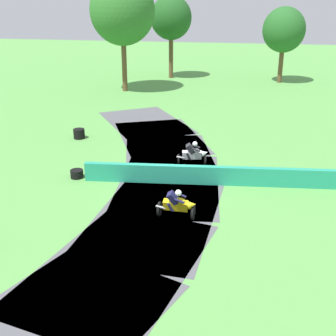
{
  "coord_description": "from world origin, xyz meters",
  "views": [
    {
      "loc": [
        3.15,
        -19.46,
        8.66
      ],
      "look_at": [
        -0.05,
        -0.37,
        0.9
      ],
      "focal_mm": 48.03,
      "sensor_mm": 36.0,
      "label": 1
    }
  ],
  "objects_px": {
    "motorcycle_lead_yellow": "(177,204)",
    "motorcycle_chase_white": "(193,154)",
    "traffic_cone": "(279,179)",
    "tire_stack_mid_b": "(79,134)",
    "tire_stack_mid_a": "(77,174)"
  },
  "relations": [
    {
      "from": "tire_stack_mid_a",
      "to": "tire_stack_mid_b",
      "type": "bearing_deg",
      "value": 108.89
    },
    {
      "from": "tire_stack_mid_b",
      "to": "traffic_cone",
      "type": "relative_size",
      "value": 1.57
    },
    {
      "from": "motorcycle_lead_yellow",
      "to": "tire_stack_mid_b",
      "type": "distance_m",
      "value": 12.0
    },
    {
      "from": "motorcycle_chase_white",
      "to": "tire_stack_mid_b",
      "type": "distance_m",
      "value": 8.24
    },
    {
      "from": "tire_stack_mid_a",
      "to": "motorcycle_lead_yellow",
      "type": "bearing_deg",
      "value": -31.5
    },
    {
      "from": "motorcycle_chase_white",
      "to": "tire_stack_mid_a",
      "type": "distance_m",
      "value": 6.04
    },
    {
      "from": "traffic_cone",
      "to": "motorcycle_chase_white",
      "type": "bearing_deg",
      "value": 159.45
    },
    {
      "from": "tire_stack_mid_a",
      "to": "tire_stack_mid_b",
      "type": "height_order",
      "value": "tire_stack_mid_b"
    },
    {
      "from": "motorcycle_chase_white",
      "to": "traffic_cone",
      "type": "relative_size",
      "value": 3.84
    },
    {
      "from": "motorcycle_lead_yellow",
      "to": "tire_stack_mid_a",
      "type": "distance_m",
      "value": 6.45
    },
    {
      "from": "motorcycle_lead_yellow",
      "to": "tire_stack_mid_b",
      "type": "relative_size",
      "value": 2.45
    },
    {
      "from": "motorcycle_chase_white",
      "to": "tire_stack_mid_b",
      "type": "height_order",
      "value": "motorcycle_chase_white"
    },
    {
      "from": "motorcycle_chase_white",
      "to": "tire_stack_mid_b",
      "type": "bearing_deg",
      "value": 155.51
    },
    {
      "from": "motorcycle_lead_yellow",
      "to": "motorcycle_chase_white",
      "type": "bearing_deg",
      "value": 90.35
    },
    {
      "from": "motorcycle_lead_yellow",
      "to": "traffic_cone",
      "type": "distance_m",
      "value": 6.08
    }
  ]
}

